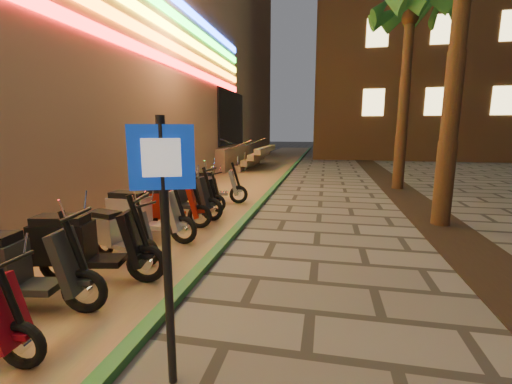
% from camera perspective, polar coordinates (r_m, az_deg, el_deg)
% --- Properties ---
extents(parking_strip, '(3.40, 60.00, 0.01)m').
position_cam_1_polar(parking_strip, '(12.12, -5.67, -0.01)').
color(parking_strip, '#8C7251').
rests_on(parking_strip, ground).
extents(green_curb, '(0.18, 60.00, 0.10)m').
position_cam_1_polar(green_curb, '(11.72, 2.29, -0.10)').
color(green_curb, '#266630').
rests_on(green_curb, ground).
extents(planting_strip, '(1.20, 40.00, 0.02)m').
position_cam_1_polar(planting_strip, '(7.24, 32.78, -8.82)').
color(planting_strip, black).
rests_on(planting_strip, ground).
extents(apartment_block, '(18.00, 16.06, 25.00)m').
position_cam_1_polar(apartment_block, '(35.84, 26.94, 26.09)').
color(apartment_block, brown).
rests_on(apartment_block, ground).
extents(palm_d, '(2.97, 3.02, 7.16)m').
position_cam_1_polar(palm_d, '(14.14, 24.31, 24.96)').
color(palm_d, '#472D19').
rests_on(palm_d, ground).
extents(pedestrian_sign, '(0.48, 0.21, 2.30)m').
position_cam_1_polar(pedestrian_sign, '(2.84, -14.94, -4.24)').
color(pedestrian_sign, black).
rests_on(pedestrian_sign, ground).
extents(scooter_6, '(1.82, 0.77, 1.28)m').
position_cam_1_polar(scooter_6, '(5.09, -35.56, -10.33)').
color(scooter_6, black).
rests_on(scooter_6, ground).
extents(scooter_7, '(1.86, 0.85, 1.31)m').
position_cam_1_polar(scooter_7, '(5.49, -26.83, -7.92)').
color(scooter_7, black).
rests_on(scooter_7, ground).
extents(scooter_8, '(1.49, 0.73, 1.05)m').
position_cam_1_polar(scooter_8, '(6.31, -22.45, -6.31)').
color(scooter_8, black).
rests_on(scooter_8, ground).
extents(scooter_9, '(1.81, 0.63, 1.28)m').
position_cam_1_polar(scooter_9, '(7.09, -18.43, -3.45)').
color(scooter_9, black).
rests_on(scooter_9, ground).
extents(scooter_10, '(1.73, 0.92, 1.23)m').
position_cam_1_polar(scooter_10, '(7.78, -15.53, -2.24)').
color(scooter_10, black).
rests_on(scooter_10, ground).
extents(scooter_11, '(1.86, 0.70, 1.31)m').
position_cam_1_polar(scooter_11, '(8.67, -12.70, -0.62)').
color(scooter_11, black).
rests_on(scooter_11, ground).
extents(scooter_12, '(1.55, 0.72, 1.09)m').
position_cam_1_polar(scooter_12, '(9.53, -10.24, -0.11)').
color(scooter_12, black).
rests_on(scooter_12, ground).
extents(scooter_13, '(1.76, 0.80, 1.24)m').
position_cam_1_polar(scooter_13, '(10.22, -7.61, 1.03)').
color(scooter_13, black).
rests_on(scooter_13, ground).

